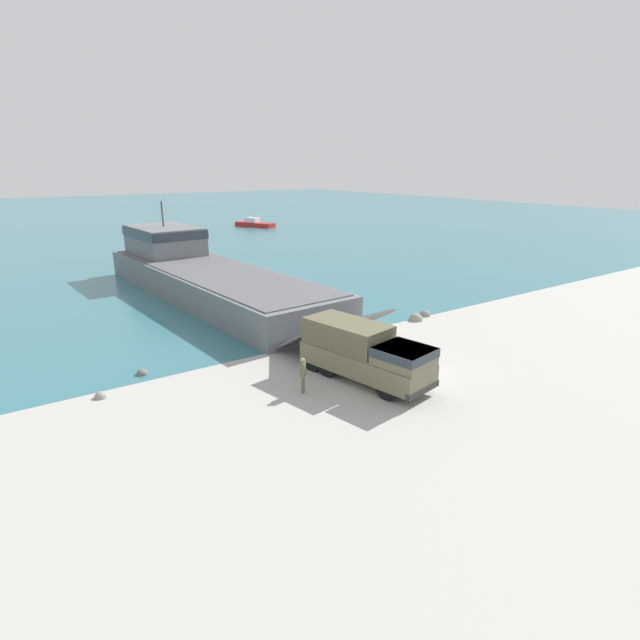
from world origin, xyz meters
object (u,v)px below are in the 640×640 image
at_px(military_truck, 364,352).
at_px(landing_craft, 201,272).
at_px(soldier_on_ramp, 303,372).
at_px(moored_boat_a, 255,224).

bearing_deg(military_truck, landing_craft, 168.49).
xyz_separation_m(soldier_on_ramp, moored_boat_a, (30.57, 64.00, -0.53)).
relative_size(military_truck, moored_boat_a, 0.96).
bearing_deg(landing_craft, military_truck, -94.36).
xyz_separation_m(landing_craft, soldier_on_ramp, (-3.73, -22.29, -0.74)).
distance_m(landing_craft, soldier_on_ramp, 22.61).
bearing_deg(moored_boat_a, military_truck, 43.35).
relative_size(landing_craft, military_truck, 4.32).
xyz_separation_m(landing_craft, moored_boat_a, (26.84, 41.71, -1.27)).
relative_size(landing_craft, soldier_on_ramp, 18.20).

